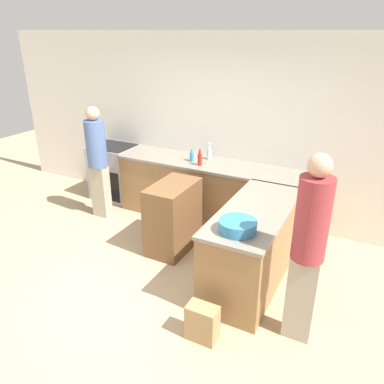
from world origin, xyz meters
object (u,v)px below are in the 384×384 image
(person_by_range, at_px, (97,158))
(paper_bag, at_px, (202,323))
(island_table, at_px, (173,217))
(hot_sauce_bottle, at_px, (200,159))
(mixing_bowl, at_px, (238,226))
(dish_soap_bottle, at_px, (192,156))
(range_oven, at_px, (115,172))
(person_at_peninsula, at_px, (309,244))
(vinegar_bottle_clear, at_px, (209,153))

(person_by_range, relative_size, paper_bag, 4.66)
(island_table, height_order, hot_sauce_bottle, hot_sauce_bottle)
(island_table, relative_size, mixing_bowl, 2.48)
(paper_bag, bearing_deg, island_table, 129.31)
(dish_soap_bottle, bearing_deg, range_oven, 177.63)
(dish_soap_bottle, bearing_deg, hot_sauce_bottle, -30.64)
(range_oven, distance_m, person_by_range, 0.87)
(mixing_bowl, bearing_deg, island_table, 147.37)
(person_at_peninsula, bearing_deg, person_by_range, 160.97)
(person_by_range, distance_m, person_at_peninsula, 3.51)
(vinegar_bottle_clear, bearing_deg, island_table, -88.85)
(vinegar_bottle_clear, height_order, hot_sauce_bottle, vinegar_bottle_clear)
(island_table, bearing_deg, paper_bag, -50.69)
(range_oven, height_order, island_table, range_oven)
(vinegar_bottle_clear, xyz_separation_m, person_at_peninsula, (1.86, -1.95, -0.00))
(person_by_range, bearing_deg, paper_bag, -32.28)
(person_at_peninsula, height_order, paper_bag, person_at_peninsula)
(dish_soap_bottle, height_order, person_by_range, person_by_range)
(range_oven, distance_m, hot_sauce_bottle, 1.80)
(hot_sauce_bottle, height_order, person_at_peninsula, person_at_peninsula)
(range_oven, distance_m, vinegar_bottle_clear, 1.80)
(mixing_bowl, relative_size, hot_sauce_bottle, 1.56)
(mixing_bowl, xyz_separation_m, person_by_range, (-2.63, 1.05, -0.03))
(paper_bag, bearing_deg, range_oven, 140.77)
(dish_soap_bottle, xyz_separation_m, person_by_range, (-1.27, -0.61, -0.04))
(dish_soap_bottle, distance_m, person_by_range, 1.41)
(range_oven, distance_m, mixing_bowl, 3.41)
(island_table, xyz_separation_m, paper_bag, (1.05, -1.29, -0.27))
(island_table, distance_m, dish_soap_bottle, 1.09)
(range_oven, bearing_deg, hot_sauce_bottle, -5.77)
(dish_soap_bottle, height_order, person_at_peninsula, person_at_peninsula)
(range_oven, xyz_separation_m, dish_soap_bottle, (1.53, -0.06, 0.53))
(island_table, height_order, dish_soap_bottle, dish_soap_bottle)
(island_table, distance_m, paper_bag, 1.69)
(island_table, height_order, vinegar_bottle_clear, vinegar_bottle_clear)
(hot_sauce_bottle, height_order, paper_bag, hot_sauce_bottle)
(person_by_range, bearing_deg, vinegar_bottle_clear, 29.11)
(person_by_range, bearing_deg, island_table, -11.95)
(person_by_range, bearing_deg, dish_soap_bottle, 25.86)
(person_at_peninsula, distance_m, paper_bag, 1.23)
(mixing_bowl, distance_m, dish_soap_bottle, 2.15)
(person_at_peninsula, bearing_deg, vinegar_bottle_clear, 133.59)
(person_by_range, height_order, paper_bag, person_by_range)
(island_table, bearing_deg, vinegar_bottle_clear, 91.15)
(island_table, bearing_deg, mixing_bowl, -32.63)
(island_table, bearing_deg, dish_soap_bottle, 102.72)
(island_table, xyz_separation_m, vinegar_bottle_clear, (-0.02, 1.12, 0.56))
(person_by_range, xyz_separation_m, paper_bag, (2.53, -1.60, -0.76))
(island_table, xyz_separation_m, mixing_bowl, (1.15, -0.74, 0.52))
(mixing_bowl, relative_size, vinegar_bottle_clear, 1.50)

